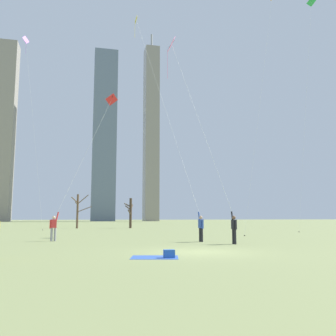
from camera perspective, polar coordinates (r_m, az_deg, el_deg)
The scene contains 13 objects.
ground_plane at distance 16.89m, azimuth 4.74°, elevation -12.78°, with size 400.00×400.00×0.00m, color #848E56.
kite_flyer_midfield_left_red at distance 25.47m, azimuth -16.12°, elevation -6.16°, with size 4.43×2.38×10.83m.
kite_flyer_foreground_left_pink at distance 23.13m, azimuth 7.05°, elevation -0.00°, with size 2.86×6.36×15.09m.
kite_flyer_midfield_right_yellow at distance 25.02m, azimuth 3.05°, elevation -2.56°, with size 3.05×11.37×20.83m.
distant_kite_drifting_right_purple at distance 46.64m, azimuth -20.84°, elevation 15.18°, with size 2.78×4.15×22.01m.
distant_kite_high_overhead_orange at distance 38.20m, azimuth 15.61°, elevation 22.88°, with size 4.30×0.69×22.74m.
distant_kite_drifting_left_green at distance 45.70m, azimuth 21.08°, elevation 20.04°, with size 2.42×1.71×25.38m.
picnic_spot at distance 14.47m, azimuth -0.79°, elevation -13.31°, with size 2.07×1.77×0.31m.
bare_tree_center at distance 52.64m, azimuth -5.83°, elevation -6.80°, with size 1.48×2.50×4.18m.
bare_tree_right_of_center at distance 52.64m, azimuth -13.72°, elevation -6.26°, with size 2.80×1.11×4.67m.
skyline_tall_tower at distance 143.63m, azimuth -24.04°, elevation 5.42°, with size 7.23×7.23×64.39m.
skyline_mid_tower_left at distance 145.31m, azimuth -9.77°, elevation 5.22°, with size 8.98×5.60×66.88m.
skyline_short_annex at distance 146.26m, azimuth -2.62°, elevation 5.54°, with size 5.45×6.85×75.54m.
Camera 1 is at (-5.13, -16.02, 1.54)m, focal length 39.51 mm.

